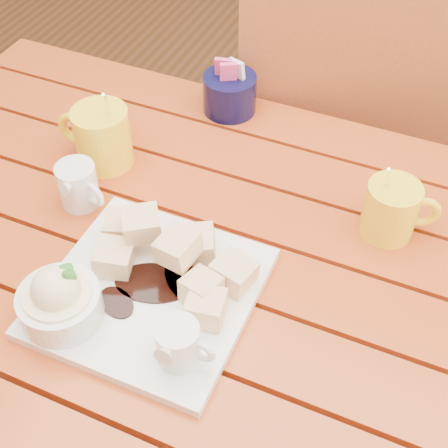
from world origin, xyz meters
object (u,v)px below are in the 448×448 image
at_px(coffee_mug_left, 101,136).
at_px(chair_far, 340,145).
at_px(coffee_mug_right, 392,209).
at_px(table, 195,293).
at_px(dessert_plate, 131,289).

distance_m(coffee_mug_left, chair_far, 0.62).
height_order(coffee_mug_left, coffee_mug_right, coffee_mug_left).
distance_m(table, dessert_plate, 0.19).
bearing_deg(coffee_mug_left, chair_far, 56.39).
bearing_deg(dessert_plate, chair_far, 80.69).
distance_m(table, coffee_mug_right, 0.33).
bearing_deg(table, dessert_plate, -104.16).
bearing_deg(dessert_plate, coffee_mug_left, 128.24).
bearing_deg(coffee_mug_left, table, -28.49).
xyz_separation_m(table, dessert_plate, (-0.03, -0.12, 0.14)).
xyz_separation_m(dessert_plate, coffee_mug_left, (-0.19, 0.24, 0.02)).
bearing_deg(table, coffee_mug_right, 30.85).
bearing_deg(coffee_mug_left, dessert_plate, -51.79).
relative_size(table, dessert_plate, 4.30).
height_order(table, chair_far, chair_far).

